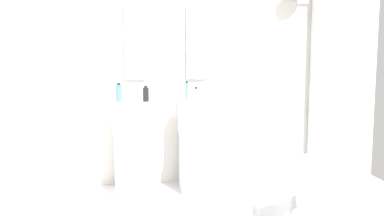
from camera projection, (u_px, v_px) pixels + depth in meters
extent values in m
cube|color=silver|center=(165.00, 64.00, 4.59)|extent=(4.80, 0.10, 2.60)
cube|color=white|center=(136.00, 163.00, 4.32)|extent=(0.40, 0.40, 0.62)
cylinder|color=white|center=(135.00, 117.00, 4.26)|extent=(0.45, 0.45, 0.32)
cylinder|color=#B7BABF|center=(135.00, 95.00, 4.36)|extent=(0.02, 0.02, 0.10)
cube|color=white|center=(200.00, 161.00, 4.40)|extent=(0.40, 0.40, 0.62)
cylinder|color=white|center=(200.00, 116.00, 4.34)|extent=(0.45, 0.45, 0.32)
cylinder|color=#B7BABF|center=(198.00, 94.00, 4.44)|extent=(0.02, 0.02, 0.10)
cube|color=#8C9EA8|center=(134.00, 42.00, 4.45)|extent=(0.22, 0.03, 0.78)
cube|color=#8C9EA8|center=(196.00, 42.00, 4.53)|extent=(0.22, 0.03, 0.78)
cube|color=#B7BABF|center=(317.00, 89.00, 4.71)|extent=(0.14, 0.08, 2.05)
cylinder|color=#B7BABF|center=(294.00, 198.00, 3.56)|extent=(0.05, 0.05, 0.34)
torus|color=silver|center=(295.00, 175.00, 3.54)|extent=(1.06, 1.06, 0.49)
cylinder|color=black|center=(146.00, 94.00, 4.22)|extent=(0.06, 0.06, 0.14)
cylinder|color=black|center=(146.00, 87.00, 4.21)|extent=(0.03, 0.03, 0.02)
cylinder|color=#59996B|center=(187.00, 91.00, 4.40)|extent=(0.04, 0.04, 0.17)
cylinder|color=black|center=(187.00, 82.00, 4.38)|extent=(0.02, 0.02, 0.02)
cylinder|color=#4C72B7|center=(119.00, 93.00, 4.18)|extent=(0.06, 0.06, 0.17)
cylinder|color=black|center=(119.00, 84.00, 4.16)|extent=(0.03, 0.03, 0.02)
cylinder|color=#99999E|center=(196.00, 94.00, 4.46)|extent=(0.05, 0.05, 0.11)
cylinder|color=black|center=(196.00, 88.00, 4.45)|extent=(0.03, 0.03, 0.02)
cylinder|color=#C68C38|center=(118.00, 96.00, 4.19)|extent=(0.04, 0.04, 0.12)
cylinder|color=black|center=(117.00, 89.00, 4.18)|extent=(0.02, 0.02, 0.02)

